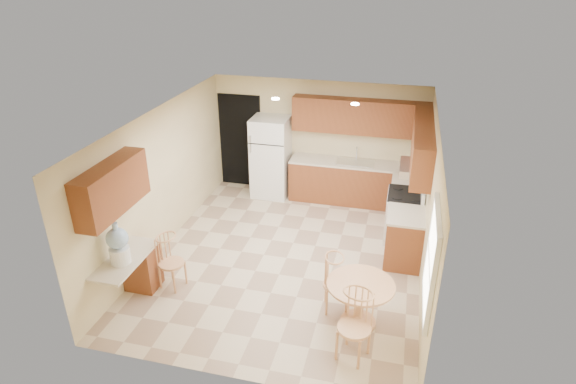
% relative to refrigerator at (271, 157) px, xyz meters
% --- Properties ---
extents(floor, '(5.50, 5.50, 0.00)m').
position_rel_refrigerator_xyz_m(floor, '(0.95, -2.40, -0.87)').
color(floor, '#CAB493').
rests_on(floor, ground).
extents(ceiling, '(4.50, 5.50, 0.02)m').
position_rel_refrigerator_xyz_m(ceiling, '(0.95, -2.40, 1.63)').
color(ceiling, white).
rests_on(ceiling, wall_back).
extents(wall_back, '(4.50, 0.02, 2.50)m').
position_rel_refrigerator_xyz_m(wall_back, '(0.95, 0.35, 0.38)').
color(wall_back, beige).
rests_on(wall_back, floor).
extents(wall_front, '(4.50, 0.02, 2.50)m').
position_rel_refrigerator_xyz_m(wall_front, '(0.95, -5.15, 0.38)').
color(wall_front, beige).
rests_on(wall_front, floor).
extents(wall_left, '(0.02, 5.50, 2.50)m').
position_rel_refrigerator_xyz_m(wall_left, '(-1.30, -2.40, 0.38)').
color(wall_left, beige).
rests_on(wall_left, floor).
extents(wall_right, '(0.02, 5.50, 2.50)m').
position_rel_refrigerator_xyz_m(wall_right, '(3.20, -2.40, 0.38)').
color(wall_right, beige).
rests_on(wall_right, floor).
extents(doorway, '(0.90, 0.02, 2.10)m').
position_rel_refrigerator_xyz_m(doorway, '(-0.80, 0.34, 0.18)').
color(doorway, black).
rests_on(doorway, floor).
extents(base_cab_back, '(2.75, 0.60, 0.87)m').
position_rel_refrigerator_xyz_m(base_cab_back, '(1.83, 0.05, -0.44)').
color(base_cab_back, brown).
rests_on(base_cab_back, floor).
extents(counter_back, '(2.75, 0.63, 0.04)m').
position_rel_refrigerator_xyz_m(counter_back, '(1.83, 0.05, 0.02)').
color(counter_back, beige).
rests_on(counter_back, base_cab_back).
extents(base_cab_right_a, '(0.60, 0.59, 0.87)m').
position_rel_refrigerator_xyz_m(base_cab_right_a, '(2.90, -0.54, -0.44)').
color(base_cab_right_a, brown).
rests_on(base_cab_right_a, floor).
extents(counter_right_a, '(0.63, 0.59, 0.04)m').
position_rel_refrigerator_xyz_m(counter_right_a, '(2.90, -0.54, 0.02)').
color(counter_right_a, beige).
rests_on(counter_right_a, base_cab_right_a).
extents(base_cab_right_b, '(0.60, 0.80, 0.87)m').
position_rel_refrigerator_xyz_m(base_cab_right_b, '(2.90, -2.00, -0.44)').
color(base_cab_right_b, brown).
rests_on(base_cab_right_b, floor).
extents(counter_right_b, '(0.63, 0.80, 0.04)m').
position_rel_refrigerator_xyz_m(counter_right_b, '(2.90, -2.00, 0.02)').
color(counter_right_b, beige).
rests_on(counter_right_b, base_cab_right_b).
extents(upper_cab_back, '(2.75, 0.33, 0.70)m').
position_rel_refrigerator_xyz_m(upper_cab_back, '(1.83, 0.19, 0.98)').
color(upper_cab_back, brown).
rests_on(upper_cab_back, wall_back).
extents(upper_cab_right, '(0.33, 2.42, 0.70)m').
position_rel_refrigerator_xyz_m(upper_cab_right, '(3.04, -1.19, 0.98)').
color(upper_cab_right, brown).
rests_on(upper_cab_right, wall_right).
extents(upper_cab_left, '(0.33, 1.40, 0.70)m').
position_rel_refrigerator_xyz_m(upper_cab_left, '(-1.13, -4.00, 0.98)').
color(upper_cab_left, brown).
rests_on(upper_cab_left, wall_left).
extents(sink, '(0.78, 0.44, 0.01)m').
position_rel_refrigerator_xyz_m(sink, '(1.80, 0.05, 0.04)').
color(sink, silver).
rests_on(sink, counter_back).
extents(range_hood, '(0.50, 0.76, 0.14)m').
position_rel_refrigerator_xyz_m(range_hood, '(2.95, -1.22, 0.55)').
color(range_hood, silver).
rests_on(range_hood, upper_cab_right).
extents(desk_pedestal, '(0.48, 0.42, 0.72)m').
position_rel_refrigerator_xyz_m(desk_pedestal, '(-1.05, -3.72, -0.51)').
color(desk_pedestal, brown).
rests_on(desk_pedestal, floor).
extents(desk_top, '(0.50, 1.20, 0.04)m').
position_rel_refrigerator_xyz_m(desk_top, '(-1.05, -4.10, -0.12)').
color(desk_top, beige).
rests_on(desk_top, desk_pedestal).
extents(window, '(0.06, 1.12, 1.30)m').
position_rel_refrigerator_xyz_m(window, '(3.18, -4.25, 0.63)').
color(window, white).
rests_on(window, wall_right).
extents(can_light_a, '(0.14, 0.14, 0.02)m').
position_rel_refrigerator_xyz_m(can_light_a, '(0.45, -1.20, 1.61)').
color(can_light_a, white).
rests_on(can_light_a, ceiling).
extents(can_light_b, '(0.14, 0.14, 0.02)m').
position_rel_refrigerator_xyz_m(can_light_b, '(1.85, -1.20, 1.61)').
color(can_light_b, white).
rests_on(can_light_b, ceiling).
extents(refrigerator, '(0.77, 0.75, 1.75)m').
position_rel_refrigerator_xyz_m(refrigerator, '(0.00, 0.00, 0.00)').
color(refrigerator, white).
rests_on(refrigerator, floor).
extents(stove, '(0.65, 0.76, 1.09)m').
position_rel_refrigerator_xyz_m(stove, '(2.88, -1.22, -0.40)').
color(stove, white).
rests_on(stove, floor).
extents(dining_table, '(0.94, 0.94, 0.70)m').
position_rel_refrigerator_xyz_m(dining_table, '(2.35, -3.78, -0.42)').
color(dining_table, tan).
rests_on(dining_table, floor).
extents(chair_table_a, '(0.40, 0.52, 0.90)m').
position_rel_refrigerator_xyz_m(chair_table_a, '(1.99, -3.61, -0.32)').
color(chair_table_a, tan).
rests_on(chair_table_a, floor).
extents(chair_table_b, '(0.44, 0.47, 0.99)m').
position_rel_refrigerator_xyz_m(chair_table_b, '(2.35, -4.52, -0.27)').
color(chair_table_b, tan).
rests_on(chair_table_b, floor).
extents(chair_desk, '(0.39, 0.51, 0.89)m').
position_rel_refrigerator_xyz_m(chair_desk, '(-0.60, -3.69, -0.33)').
color(chair_desk, tan).
rests_on(chair_desk, floor).
extents(water_crock, '(0.31, 0.31, 0.64)m').
position_rel_refrigerator_xyz_m(water_crock, '(-1.05, -4.20, 0.19)').
color(water_crock, white).
rests_on(water_crock, desk_top).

